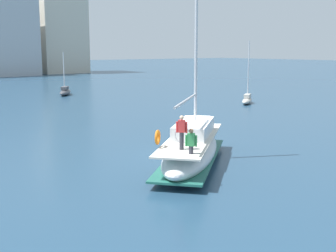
# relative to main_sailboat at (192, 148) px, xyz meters

# --- Properties ---
(ground_plane) EXTENTS (400.00, 400.00, 0.00)m
(ground_plane) POSITION_rel_main_sailboat_xyz_m (1.09, 1.83, -0.90)
(ground_plane) COLOR navy
(main_sailboat) EXTENTS (8.88, 8.03, 11.66)m
(main_sailboat) POSITION_rel_main_sailboat_xyz_m (0.00, 0.00, 0.00)
(main_sailboat) COLOR silver
(main_sailboat) RESTS_ON ground
(moored_sloop_near) EXTENTS (3.58, 4.34, 5.60)m
(moored_sloop_near) POSITION_rel_main_sailboat_xyz_m (10.00, 37.05, -0.41)
(moored_sloop_near) COLOR #4C4C51
(moored_sloop_near) RESTS_ON ground
(moored_cutter_left) EXTENTS (3.82, 3.00, 6.84)m
(moored_cutter_left) POSITION_rel_main_sailboat_xyz_m (22.01, 16.16, -0.42)
(moored_cutter_left) COLOR #B7B2A8
(moored_cutter_left) RESTS_ON ground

